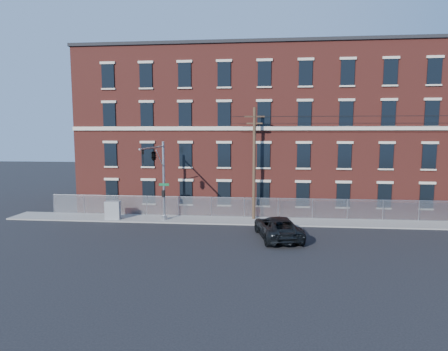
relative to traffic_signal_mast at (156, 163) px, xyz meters
The scene contains 8 objects.
ground 8.35m from the traffic_signal_mast, 19.98° to the right, with size 140.00×140.00×0.00m, color black.
sidewalk 18.98m from the traffic_signal_mast, ahead, with size 65.00×3.00×0.12m, color gray.
mill_building 21.67m from the traffic_signal_mast, 33.14° to the left, with size 55.30×14.32×16.30m.
chain_link_fence 18.97m from the traffic_signal_mast, 12.89° to the left, with size 59.06×0.06×1.85m.
traffic_signal_mast is the anchor object (origin of this frame).
utility_pole_near 8.70m from the traffic_signal_mast, 23.14° to the left, with size 1.80×0.28×10.00m.
pickup_truck 11.12m from the traffic_signal_mast, 12.93° to the right, with size 2.75×5.97×1.66m, color black.
utility_cabinet 6.77m from the traffic_signal_mast, 156.67° to the left, with size 1.31×0.65×1.63m, color gray.
Camera 1 is at (2.49, -27.62, 7.86)m, focal length 29.78 mm.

